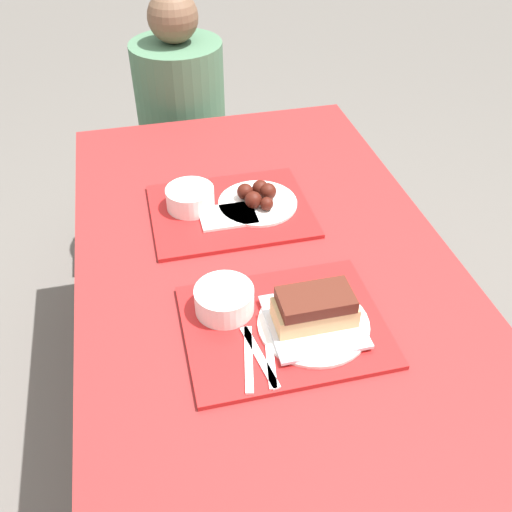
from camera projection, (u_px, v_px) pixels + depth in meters
ground_plane at (269, 447)px, 1.82m from camera, size 12.00×12.00×0.00m
picnic_table at (272, 302)px, 1.40m from camera, size 0.92×1.68×0.74m
picnic_bench_far at (207, 174)px, 2.37m from camera, size 0.87×0.28×0.45m
tray_near at (284, 326)px, 1.22m from camera, size 0.42×0.33×0.01m
tray_far at (231, 211)px, 1.54m from camera, size 0.42×0.33×0.01m
bowl_coleslaw_near at (224, 299)px, 1.23m from camera, size 0.13×0.13×0.06m
brisket_sandwich_plate at (314, 314)px, 1.19m from camera, size 0.24×0.24×0.09m
plastic_fork_near at (259, 356)px, 1.14m from camera, size 0.05×0.17×0.00m
plastic_knife_near at (270, 354)px, 1.15m from camera, size 0.04×0.17×0.00m
plastic_spoon_near at (249, 358)px, 1.14m from camera, size 0.05×0.17×0.00m
condiment_packet at (278, 298)px, 1.27m from camera, size 0.04×0.03×0.01m
bowl_coleslaw_far at (190, 197)px, 1.52m from camera, size 0.13×0.13×0.06m
wings_plate_far at (258, 198)px, 1.54m from camera, size 0.21×0.21×0.05m
napkin_far at (228, 216)px, 1.50m from camera, size 0.15×0.10×0.01m
person_seated_across at (180, 99)px, 2.14m from camera, size 0.33×0.33×0.66m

